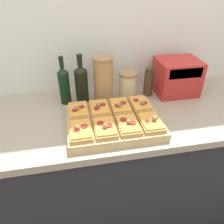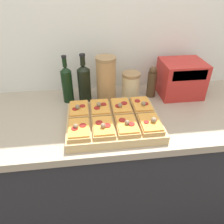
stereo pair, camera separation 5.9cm
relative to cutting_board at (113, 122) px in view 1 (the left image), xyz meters
The scene contains 17 objects.
wall_back 0.56m from the cutting_board, 89.63° to the left, with size 6.00×0.06×2.50m.
kitchen_counter 0.50m from the cutting_board, 88.53° to the left, with size 2.63×0.67×0.94m.
cutting_board is the anchor object (origin of this frame).
pizza_slice_back_left 0.19m from the cutting_board, 153.41° to the left, with size 0.10×0.16×0.05m.
pizza_slice_back_midleft 0.11m from the cutting_board, 123.63° to the left, with size 0.10×0.16×0.05m.
pizza_slice_back_midright 0.11m from the cutting_board, 56.44° to the left, with size 0.10×0.16×0.05m.
pizza_slice_back_right 0.19m from the cutting_board, 26.57° to the left, with size 0.10×0.16×0.05m.
pizza_slice_front_left 0.19m from the cutting_board, 153.21° to the right, with size 0.10×0.16×0.05m.
pizza_slice_front_midleft 0.11m from the cutting_board, 123.32° to the right, with size 0.10×0.16×0.05m.
pizza_slice_front_midright 0.11m from the cutting_board, 56.60° to the right, with size 0.10×0.16×0.05m.
pizza_slice_front_right 0.19m from the cutting_board, 26.81° to the right, with size 0.10×0.16×0.06m.
olive_oil_bottle 0.38m from the cutting_board, 129.14° to the left, with size 0.06×0.06×0.28m.
wine_bottle 0.33m from the cutting_board, 114.91° to the left, with size 0.08×0.08×0.29m.
grain_jar_tall 0.31m from the cutting_board, 90.59° to the left, with size 0.12×0.12×0.27m.
grain_jar_short 0.33m from the cutting_board, 62.57° to the left, with size 0.11×0.11×0.16m.
pepper_mill 0.41m from the cutting_board, 45.52° to the left, with size 0.06×0.06×0.20m.
toaster_oven 0.55m from the cutting_board, 31.54° to the left, with size 0.28×0.22×0.22m.
Camera 1 is at (-0.18, -0.68, 1.62)m, focal length 35.00 mm.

